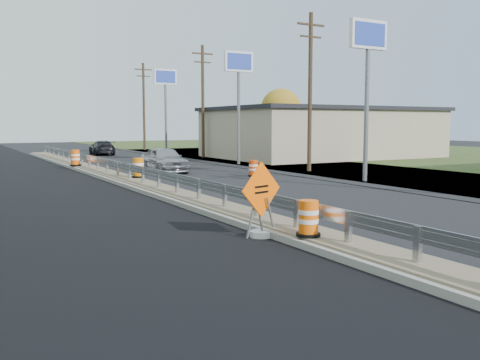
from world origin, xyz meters
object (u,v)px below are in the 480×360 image
caution_sign (261,218)px  barrel_shoulder_near (253,169)px  barrel_median_near (308,219)px  barrel_median_far (75,158)px  car_silver (164,160)px  car_dark_far (102,148)px  barrel_median_mid (138,168)px

caution_sign → barrel_shoulder_near: size_ratio=2.16×
barrel_median_near → barrel_median_far: (-0.14, 24.43, 0.07)m
barrel_median_near → car_silver: car_silver is taller
car_dark_far → barrel_median_mid: bearing=84.6°
barrel_median_near → barrel_shoulder_near: (7.41, 15.07, -0.21)m
barrel_median_mid → caution_sign: bearing=-95.9°
caution_sign → car_silver: size_ratio=0.43×
car_dark_far → barrel_shoulder_near: bearing=99.8°
barrel_median_mid → barrel_median_far: (-1.10, 9.09, 0.02)m
barrel_median_mid → barrel_median_far: 9.15m
car_silver → caution_sign: bearing=-103.6°
car_silver → barrel_shoulder_near: bearing=-54.8°
barrel_median_far → barrel_shoulder_near: 12.03m
caution_sign → barrel_median_near: (0.49, -1.34, 0.15)m
caution_sign → barrel_median_mid: 14.08m
barrel_median_mid → barrel_median_far: size_ratio=0.96×
caution_sign → barrel_shoulder_near: 15.84m
barrel_median_far → car_dark_far: car_dark_far is taller
barrel_median_far → car_silver: bearing=-47.5°
caution_sign → car_dark_far: bearing=64.4°
caution_sign → barrel_median_far: (0.35, 23.09, 0.22)m
caution_sign → barrel_median_near: size_ratio=2.26×
barrel_median_far → car_dark_far: (5.66, 15.04, -0.05)m
barrel_median_near → car_silver: 20.26m
barrel_median_far → barrel_shoulder_near: (7.55, -9.36, -0.28)m
caution_sign → car_dark_far: caution_sign is taller
caution_sign → car_silver: (4.55, 18.50, 0.27)m
caution_sign → barrel_median_far: bearing=72.5°
caution_sign → barrel_median_mid: size_ratio=1.99×
barrel_median_mid → barrel_shoulder_near: (6.45, -0.28, -0.27)m
barrel_median_near → barrel_shoulder_near: size_ratio=0.96×
caution_sign → barrel_median_near: caution_sign is taller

